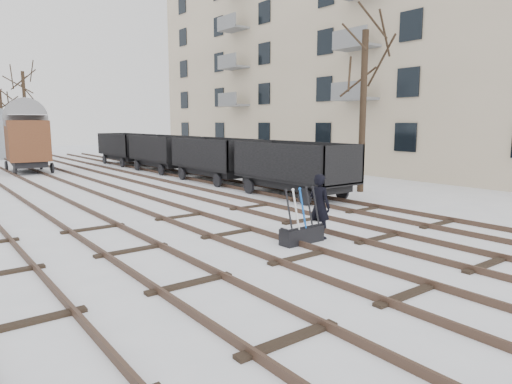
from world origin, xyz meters
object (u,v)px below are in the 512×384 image
box_van_wagon (27,139)px  freight_wagon_a (294,176)px  ground_frame (302,233)px  worker (320,206)px

box_van_wagon → freight_wagon_a: bearing=-62.2°
ground_frame → box_van_wagon: bearing=93.6°
freight_wagon_a → box_van_wagon: 19.32m
worker → box_van_wagon: 23.94m
ground_frame → worker: 0.99m
ground_frame → worker: size_ratio=0.81×
worker → freight_wagon_a: size_ratio=0.32×
ground_frame → freight_wagon_a: bearing=48.4°
ground_frame → freight_wagon_a: freight_wagon_a is taller
box_van_wagon → ground_frame: bearing=-78.8°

